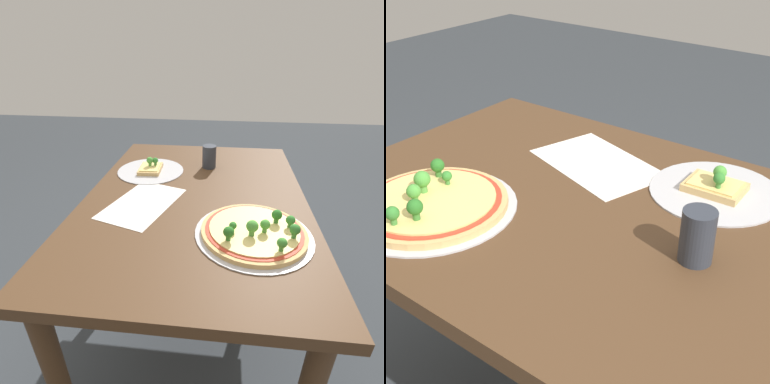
{
  "view_description": "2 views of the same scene",
  "coord_description": "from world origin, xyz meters",
  "views": [
    {
      "loc": [
        0.97,
        0.1,
        1.22
      ],
      "look_at": [
        0.01,
        -0.01,
        0.72
      ],
      "focal_mm": 28.0,
      "sensor_mm": 36.0,
      "label": 1
    },
    {
      "loc": [
        -0.57,
        0.77,
        1.27
      ],
      "look_at": [
        0.01,
        -0.01,
        0.72
      ],
      "focal_mm": 50.0,
      "sensor_mm": 36.0,
      "label": 2
    }
  ],
  "objects": [
    {
      "name": "paper_menu",
      "position": [
        0.08,
        -0.18,
        0.7
      ],
      "size": [
        0.35,
        0.28,
        0.0
      ],
      "primitive_type": "cube",
      "rotation": [
        0.0,
        0.0,
        -0.31
      ],
      "color": "white",
      "rests_on": "dining_table"
    },
    {
      "name": "pizza_tray_slice",
      "position": [
        -0.2,
        -0.22,
        0.71
      ],
      "size": [
        0.28,
        0.28,
        0.06
      ],
      "color": "#B7B7BC",
      "rests_on": "dining_table"
    },
    {
      "name": "drinking_cup",
      "position": [
        -0.28,
        0.03,
        0.75
      ],
      "size": [
        0.06,
        0.06,
        0.1
      ],
      "primitive_type": "cylinder",
      "color": "#2D333D",
      "rests_on": "dining_table"
    },
    {
      "name": "dining_table",
      "position": [
        0.0,
        0.0,
        0.6
      ],
      "size": [
        1.13,
        0.8,
        0.7
      ],
      "color": "#4C331E",
      "rests_on": "ground_plane"
    },
    {
      "name": "pizza_tray_whole",
      "position": [
        0.23,
        0.2,
        0.71
      ],
      "size": [
        0.34,
        0.34,
        0.07
      ],
      "color": "#B7B7BC",
      "rests_on": "dining_table"
    }
  ]
}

